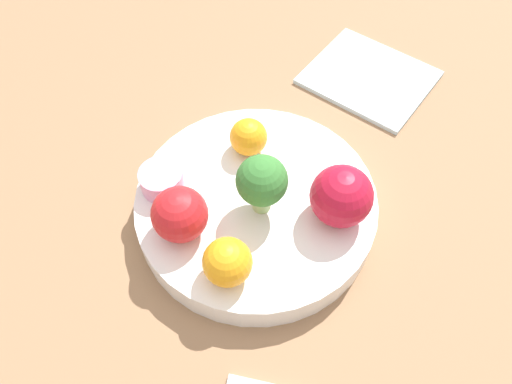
{
  "coord_description": "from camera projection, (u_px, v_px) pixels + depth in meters",
  "views": [
    {
      "loc": [
        0.13,
        0.25,
        0.47
      ],
      "look_at": [
        0.0,
        0.0,
        0.06
      ],
      "focal_mm": 35.0,
      "sensor_mm": 36.0,
      "label": 1
    }
  ],
  "objects": [
    {
      "name": "ground_plane",
      "position": [
        256.0,
        225.0,
        0.55
      ],
      "size": [
        6.0,
        6.0,
        0.0
      ],
      "primitive_type": "plane",
      "color": "gray"
    },
    {
      "name": "table_surface",
      "position": [
        256.0,
        220.0,
        0.54
      ],
      "size": [
        1.2,
        1.2,
        0.02
      ],
      "color": "#936D4C",
      "rests_on": "ground_plane"
    },
    {
      "name": "bowl",
      "position": [
        256.0,
        207.0,
        0.52
      ],
      "size": [
        0.25,
        0.25,
        0.03
      ],
      "color": "white",
      "rests_on": "table_surface"
    },
    {
      "name": "broccoli",
      "position": [
        260.0,
        183.0,
        0.46
      ],
      "size": [
        0.05,
        0.05,
        0.07
      ],
      "color": "#99C17A",
      "rests_on": "bowl"
    },
    {
      "name": "apple_red",
      "position": [
        181.0,
        217.0,
        0.46
      ],
      "size": [
        0.05,
        0.05,
        0.05
      ],
      "color": "red",
      "rests_on": "bowl"
    },
    {
      "name": "apple_green",
      "position": [
        341.0,
        196.0,
        0.47
      ],
      "size": [
        0.06,
        0.06,
        0.06
      ],
      "color": "#B7142D",
      "rests_on": "bowl"
    },
    {
      "name": "orange_front",
      "position": [
        227.0,
        262.0,
        0.44
      ],
      "size": [
        0.04,
        0.04,
        0.04
      ],
      "color": "orange",
      "rests_on": "bowl"
    },
    {
      "name": "orange_back",
      "position": [
        248.0,
        137.0,
        0.52
      ],
      "size": [
        0.04,
        0.04,
        0.04
      ],
      "color": "orange",
      "rests_on": "bowl"
    },
    {
      "name": "small_cup",
      "position": [
        162.0,
        180.0,
        0.5
      ],
      "size": [
        0.04,
        0.04,
        0.02
      ],
      "color": "#EA9EC6",
      "rests_on": "bowl"
    },
    {
      "name": "napkin",
      "position": [
        369.0,
        77.0,
        0.65
      ],
      "size": [
        0.18,
        0.19,
        0.01
      ],
      "color": "silver",
      "rests_on": "table_surface"
    }
  ]
}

